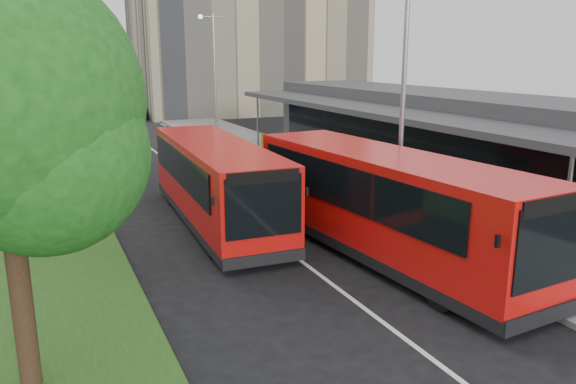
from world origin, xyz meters
name	(u,v)px	position (x,y,z in m)	size (l,w,h in m)	color
ground	(312,269)	(0.00, 0.00, 0.00)	(120.00, 120.00, 0.00)	black
pavement	(254,146)	(6.00, 20.00, 0.07)	(5.00, 80.00, 0.15)	slate
grass_verge	(28,162)	(-7.00, 20.00, 0.05)	(5.00, 80.00, 0.10)	#1E4A17
lane_centre_line	(179,169)	(0.00, 15.00, 0.01)	(0.12, 70.00, 0.01)	silver
kerb_dashes	(218,153)	(3.30, 19.00, 0.01)	(0.12, 56.00, 0.01)	silver
office_block	(248,21)	(14.00, 42.00, 9.00)	(22.00, 12.00, 18.00)	tan
station_building	(442,135)	(10.86, 8.00, 2.04)	(7.70, 26.00, 4.00)	#333335
tree_mid	(12,69)	(-7.01, 9.05, 5.22)	(5.03, 5.03, 8.08)	black
tree_far	(18,70)	(-7.01, 21.05, 4.92)	(4.74, 4.74, 7.61)	black
lamp_post_near	(401,86)	(4.12, 2.00, 4.72)	(1.44, 0.28, 8.00)	gray
lamp_post_far	(213,71)	(4.12, 22.00, 4.72)	(1.44, 0.28, 8.00)	gray
bus_main	(387,205)	(2.35, -0.02, 1.54)	(3.53, 10.80, 3.01)	red
bus_second	(216,182)	(-1.04, 5.22, 1.44)	(2.97, 10.03, 2.81)	red
litter_bin	(323,172)	(5.22, 9.18, 0.54)	(0.43, 0.43, 0.77)	#3B2418
bollard	(263,143)	(5.51, 17.26, 0.72)	(0.18, 0.18, 1.13)	yellow
car_near	(139,112)	(2.23, 39.18, 0.62)	(1.46, 3.64, 1.24)	#5B1A0D
car_far	(87,111)	(-1.79, 43.33, 0.55)	(1.17, 3.37, 1.11)	navy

